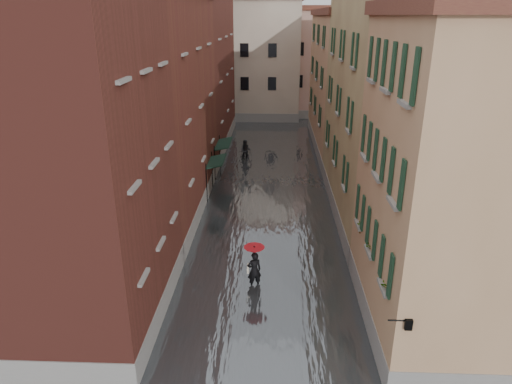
# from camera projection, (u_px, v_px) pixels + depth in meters

# --- Properties ---
(ground) EXTENTS (120.00, 120.00, 0.00)m
(ground) POSITION_uv_depth(u_px,v_px,m) (265.00, 292.00, 20.28)
(ground) COLOR #565658
(ground) RESTS_ON ground
(floodwater) EXTENTS (10.00, 60.00, 0.20)m
(floodwater) POSITION_uv_depth(u_px,v_px,m) (269.00, 187.00, 32.36)
(floodwater) COLOR #4C5054
(floodwater) RESTS_ON ground
(building_left_near) EXTENTS (6.00, 8.00, 13.00)m
(building_left_near) POSITION_uv_depth(u_px,v_px,m) (70.00, 164.00, 16.33)
(building_left_near) COLOR maroon
(building_left_near) RESTS_ON ground
(building_left_mid) EXTENTS (6.00, 14.00, 12.50)m
(building_left_mid) POSITION_uv_depth(u_px,v_px,m) (150.00, 111.00, 26.67)
(building_left_mid) COLOR #5D2D1D
(building_left_mid) RESTS_ON ground
(building_left_far) EXTENTS (6.00, 16.00, 14.00)m
(building_left_far) POSITION_uv_depth(u_px,v_px,m) (193.00, 69.00, 40.37)
(building_left_far) COLOR maroon
(building_left_far) RESTS_ON ground
(building_right_near) EXTENTS (6.00, 8.00, 11.50)m
(building_right_near) POSITION_uv_depth(u_px,v_px,m) (463.00, 190.00, 16.07)
(building_right_near) COLOR tan
(building_right_near) RESTS_ON ground
(building_right_mid) EXTENTS (6.00, 14.00, 13.00)m
(building_right_mid) POSITION_uv_depth(u_px,v_px,m) (391.00, 109.00, 26.05)
(building_right_mid) COLOR tan
(building_right_mid) RESTS_ON ground
(building_right_far) EXTENTS (6.00, 16.00, 11.50)m
(building_right_far) POSITION_uv_depth(u_px,v_px,m) (350.00, 85.00, 40.29)
(building_right_far) COLOR tan
(building_right_far) RESTS_ON ground
(building_end_cream) EXTENTS (12.00, 9.00, 13.00)m
(building_end_cream) POSITION_uv_depth(u_px,v_px,m) (247.00, 61.00, 53.43)
(building_end_cream) COLOR beige
(building_end_cream) RESTS_ON ground
(building_end_pink) EXTENTS (10.00, 9.00, 12.00)m
(building_end_pink) POSITION_uv_depth(u_px,v_px,m) (322.00, 64.00, 55.14)
(building_end_pink) COLOR #CA978E
(building_end_pink) RESTS_ON ground
(awning_near) EXTENTS (1.09, 2.75, 2.80)m
(awning_near) POSITION_uv_depth(u_px,v_px,m) (216.00, 162.00, 29.95)
(awning_near) COLOR black
(awning_near) RESTS_ON ground
(awning_far) EXTENTS (1.09, 3.23, 2.80)m
(awning_far) POSITION_uv_depth(u_px,v_px,m) (223.00, 145.00, 34.03)
(awning_far) COLOR black
(awning_far) RESTS_ON ground
(wall_lantern) EXTENTS (0.71, 0.22, 0.35)m
(wall_lantern) POSITION_uv_depth(u_px,v_px,m) (407.00, 323.00, 13.44)
(wall_lantern) COLOR black
(wall_lantern) RESTS_ON ground
(window_planters) EXTENTS (0.59, 5.49, 0.84)m
(window_planters) POSITION_uv_depth(u_px,v_px,m) (375.00, 245.00, 16.98)
(window_planters) COLOR #995832
(window_planters) RESTS_ON ground
(pedestrian_main) EXTENTS (0.94, 0.94, 2.06)m
(pedestrian_main) POSITION_uv_depth(u_px,v_px,m) (254.00, 264.00, 20.16)
(pedestrian_main) COLOR black
(pedestrian_main) RESTS_ON ground
(pedestrian_far) EXTENTS (0.91, 0.73, 1.80)m
(pedestrian_far) POSITION_uv_depth(u_px,v_px,m) (246.00, 151.00, 38.20)
(pedestrian_far) COLOR black
(pedestrian_far) RESTS_ON ground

